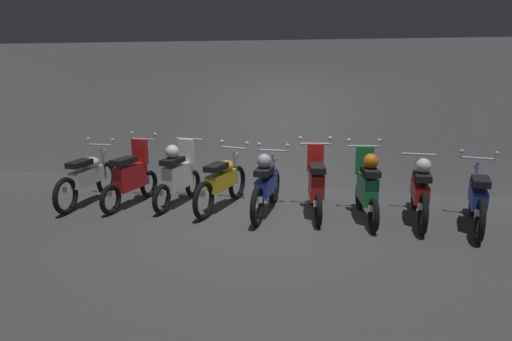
# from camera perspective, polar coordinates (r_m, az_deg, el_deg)

# --- Properties ---
(ground_plane) EXTENTS (80.00, 80.00, 0.00)m
(ground_plane) POSITION_cam_1_polar(r_m,az_deg,el_deg) (7.31, 0.55, -6.72)
(ground_plane) COLOR #424244
(back_wall) EXTENTS (16.00, 0.30, 3.01)m
(back_wall) POSITION_cam_1_polar(r_m,az_deg,el_deg) (9.47, 3.72, 7.09)
(back_wall) COLOR #ADADB2
(back_wall) RESTS_ON ground
(motorbike_slot_0) EXTENTS (0.59, 1.95, 1.15)m
(motorbike_slot_0) POSITION_cam_1_polar(r_m,az_deg,el_deg) (8.82, -20.68, -0.81)
(motorbike_slot_0) COLOR black
(motorbike_slot_0) RESTS_ON ground
(motorbike_slot_1) EXTENTS (0.58, 1.68, 1.29)m
(motorbike_slot_1) POSITION_cam_1_polar(r_m,az_deg,el_deg) (8.46, -15.59, -0.76)
(motorbike_slot_1) COLOR black
(motorbike_slot_1) RESTS_ON ground
(motorbike_slot_2) EXTENTS (0.56, 1.68, 1.18)m
(motorbike_slot_2) POSITION_cam_1_polar(r_m,az_deg,el_deg) (8.27, -9.88, -0.52)
(motorbike_slot_2) COLOR black
(motorbike_slot_2) RESTS_ON ground
(motorbike_slot_3) EXTENTS (0.62, 1.93, 1.15)m
(motorbike_slot_3) POSITION_cam_1_polar(r_m,az_deg,el_deg) (7.98, -4.34, -1.38)
(motorbike_slot_3) COLOR black
(motorbike_slot_3) RESTS_ON ground
(motorbike_slot_4) EXTENTS (0.59, 1.95, 1.15)m
(motorbike_slot_4) POSITION_cam_1_polar(r_m,az_deg,el_deg) (7.65, 1.35, -1.70)
(motorbike_slot_4) COLOR black
(motorbike_slot_4) RESTS_ON ground
(motorbike_slot_5) EXTENTS (0.58, 1.67, 1.29)m
(motorbike_slot_5) POSITION_cam_1_polar(r_m,az_deg,el_deg) (7.67, 7.65, -1.76)
(motorbike_slot_5) COLOR black
(motorbike_slot_5) RESTS_ON ground
(motorbike_slot_6) EXTENTS (0.58, 1.67, 1.29)m
(motorbike_slot_6) POSITION_cam_1_polar(r_m,az_deg,el_deg) (7.56, 13.96, -1.94)
(motorbike_slot_6) COLOR black
(motorbike_slot_6) RESTS_ON ground
(motorbike_slot_7) EXTENTS (0.56, 1.95, 1.08)m
(motorbike_slot_7) POSITION_cam_1_polar(r_m,az_deg,el_deg) (7.76, 20.15, -2.30)
(motorbike_slot_7) COLOR black
(motorbike_slot_7) RESTS_ON ground
(motorbike_slot_8) EXTENTS (0.59, 1.94, 1.15)m
(motorbike_slot_8) POSITION_cam_1_polar(r_m,az_deg,el_deg) (7.80, 26.40, -3.05)
(motorbike_slot_8) COLOR black
(motorbike_slot_8) RESTS_ON ground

